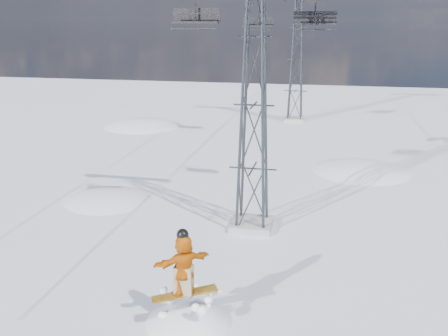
{
  "coord_description": "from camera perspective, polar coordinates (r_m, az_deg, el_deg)",
  "views": [
    {
      "loc": [
        3.87,
        -12.36,
        8.89
      ],
      "look_at": [
        0.33,
        4.27,
        3.83
      ],
      "focal_mm": 40.0,
      "sensor_mm": 36.0,
      "label": 1
    }
  ],
  "objects": [
    {
      "name": "ground",
      "position": [
        15.71,
        -4.65,
        -17.96
      ],
      "size": [
        120.0,
        120.0,
        0.0
      ],
      "primitive_type": "plane",
      "color": "white",
      "rests_on": "ground"
    },
    {
      "name": "snow_terrain",
      "position": [
        39.31,
        -2.16,
        -11.48
      ],
      "size": [
        39.0,
        37.0,
        22.0
      ],
      "color": "white",
      "rests_on": "ground"
    },
    {
      "name": "lift_tower_near",
      "position": [
        20.87,
        3.42,
        7.1
      ],
      "size": [
        5.2,
        1.8,
        11.43
      ],
      "color": "#999999",
      "rests_on": "ground"
    },
    {
      "name": "lift_tower_far",
      "position": [
        45.59,
        8.31,
        12.1
      ],
      "size": [
        5.2,
        1.8,
        11.43
      ],
      "color": "#999999",
      "rests_on": "ground"
    },
    {
      "name": "lift_chair_near",
      "position": [
        20.19,
        -3.25,
        16.85
      ],
      "size": [
        1.87,
        0.54,
        2.31
      ],
      "color": "black",
      "rests_on": "ground"
    },
    {
      "name": "lift_chair_mid",
      "position": [
        23.93,
        10.36,
        16.39
      ],
      "size": [
        1.94,
        0.56,
        2.41
      ],
      "color": "black",
      "rests_on": "ground"
    },
    {
      "name": "lift_chair_far",
      "position": [
        36.66,
        3.91,
        16.26
      ],
      "size": [
        2.15,
        0.62,
        2.67
      ],
      "color": "black",
      "rests_on": "ground"
    }
  ]
}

